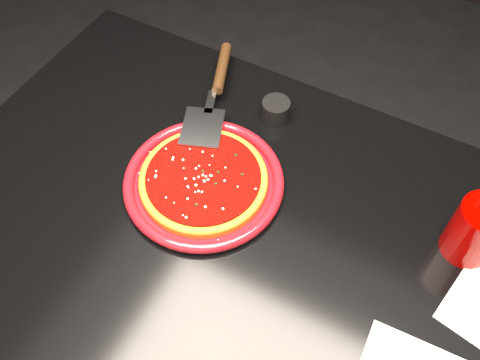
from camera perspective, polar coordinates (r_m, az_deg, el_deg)
name	(u,v)px	position (r m, az deg, el deg)	size (l,w,h in m)	color
table	(244,319)	(1.27, 0.46, -14.65)	(1.20, 0.80, 0.75)	black
plate	(204,182)	(0.99, -3.89, -0.18)	(0.30, 0.30, 0.02)	maroon
pizza_crust	(204,181)	(0.99, -3.90, -0.07)	(0.24, 0.24, 0.01)	#935A17
pizza_crust_rim	(203,179)	(0.98, -3.92, 0.13)	(0.24, 0.24, 0.02)	#935A17
pizza_sauce	(203,177)	(0.98, -3.94, 0.28)	(0.21, 0.21, 0.01)	#640905
parmesan_dusting	(203,176)	(0.97, -3.95, 0.48)	(0.20, 0.20, 0.01)	#F3E6C2
basil_flecks	(203,176)	(0.97, -3.95, 0.45)	(0.19, 0.19, 0.00)	black
pizza_server	(214,94)	(1.09, -2.80, 9.13)	(0.09, 0.33, 0.02)	silver
cup	(475,231)	(0.96, 23.82, -4.96)	(0.08, 0.08, 0.12)	#900100
ramekin	(276,110)	(1.09, 3.83, 7.45)	(0.06, 0.06, 0.04)	black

